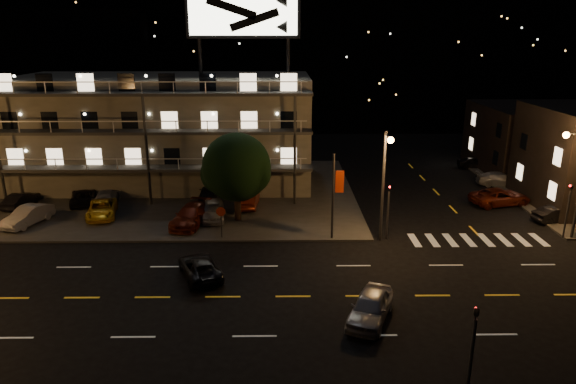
{
  "coord_description": "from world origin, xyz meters",
  "views": [
    {
      "loc": [
        1.39,
        -26.17,
        14.35
      ],
      "look_at": [
        1.81,
        8.0,
        3.77
      ],
      "focal_mm": 32.0,
      "sensor_mm": 36.0,
      "label": 1
    }
  ],
  "objects_px": {
    "tree": "(236,169)",
    "lot_car_4": "(213,210)",
    "side_car_0": "(557,214)",
    "road_car_east": "(370,307)",
    "road_car_west": "(200,267)",
    "lot_car_2": "(102,209)",
    "lot_car_7": "(107,197)"
  },
  "relations": [
    {
      "from": "tree",
      "to": "lot_car_4",
      "type": "height_order",
      "value": "tree"
    },
    {
      "from": "tree",
      "to": "side_car_0",
      "type": "distance_m",
      "value": 25.65
    },
    {
      "from": "side_car_0",
      "to": "road_car_east",
      "type": "bearing_deg",
      "value": 115.99
    },
    {
      "from": "tree",
      "to": "road_car_east",
      "type": "height_order",
      "value": "tree"
    },
    {
      "from": "lot_car_4",
      "to": "road_car_west",
      "type": "height_order",
      "value": "lot_car_4"
    },
    {
      "from": "tree",
      "to": "road_car_west",
      "type": "relative_size",
      "value": 1.57
    },
    {
      "from": "road_car_east",
      "to": "road_car_west",
      "type": "height_order",
      "value": "road_car_east"
    },
    {
      "from": "lot_car_2",
      "to": "road_car_east",
      "type": "xyz_separation_m",
      "value": [
        19.14,
        -15.65,
        -0.03
      ]
    },
    {
      "from": "lot_car_4",
      "to": "side_car_0",
      "type": "distance_m",
      "value": 27.36
    },
    {
      "from": "lot_car_4",
      "to": "side_car_0",
      "type": "height_order",
      "value": "lot_car_4"
    },
    {
      "from": "lot_car_4",
      "to": "road_car_west",
      "type": "relative_size",
      "value": 0.97
    },
    {
      "from": "lot_car_4",
      "to": "road_car_east",
      "type": "relative_size",
      "value": 0.98
    },
    {
      "from": "lot_car_4",
      "to": "side_car_0",
      "type": "xyz_separation_m",
      "value": [
        27.35,
        -0.69,
        -0.26
      ]
    },
    {
      "from": "lot_car_2",
      "to": "road_car_west",
      "type": "relative_size",
      "value": 1.03
    },
    {
      "from": "road_car_east",
      "to": "tree",
      "type": "bearing_deg",
      "value": 141.53
    },
    {
      "from": "lot_car_7",
      "to": "side_car_0",
      "type": "bearing_deg",
      "value": 164.61
    },
    {
      "from": "lot_car_2",
      "to": "side_car_0",
      "type": "bearing_deg",
      "value": -14.09
    },
    {
      "from": "road_car_east",
      "to": "side_car_0",
      "type": "bearing_deg",
      "value": 62.62
    },
    {
      "from": "road_car_west",
      "to": "lot_car_7",
      "type": "bearing_deg",
      "value": -75.22
    },
    {
      "from": "tree",
      "to": "lot_car_7",
      "type": "distance_m",
      "value": 12.72
    },
    {
      "from": "side_car_0",
      "to": "road_car_west",
      "type": "relative_size",
      "value": 0.86
    },
    {
      "from": "lot_car_7",
      "to": "road_car_east",
      "type": "relative_size",
      "value": 1.04
    },
    {
      "from": "lot_car_7",
      "to": "road_car_east",
      "type": "height_order",
      "value": "road_car_east"
    },
    {
      "from": "side_car_0",
      "to": "road_car_east",
      "type": "distance_m",
      "value": 22.47
    },
    {
      "from": "lot_car_4",
      "to": "lot_car_7",
      "type": "height_order",
      "value": "lot_car_4"
    },
    {
      "from": "lot_car_2",
      "to": "lot_car_7",
      "type": "relative_size",
      "value": 1.0
    },
    {
      "from": "lot_car_2",
      "to": "road_car_west",
      "type": "bearing_deg",
      "value": -60.01
    },
    {
      "from": "lot_car_4",
      "to": "road_car_west",
      "type": "distance_m",
      "value": 9.97
    },
    {
      "from": "tree",
      "to": "lot_car_7",
      "type": "xyz_separation_m",
      "value": [
        -11.59,
        3.92,
        -3.49
      ]
    },
    {
      "from": "tree",
      "to": "lot_car_7",
      "type": "bearing_deg",
      "value": 161.32
    },
    {
      "from": "lot_car_7",
      "to": "tree",
      "type": "bearing_deg",
      "value": 152.61
    },
    {
      "from": "tree",
      "to": "lot_car_2",
      "type": "height_order",
      "value": "tree"
    }
  ]
}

